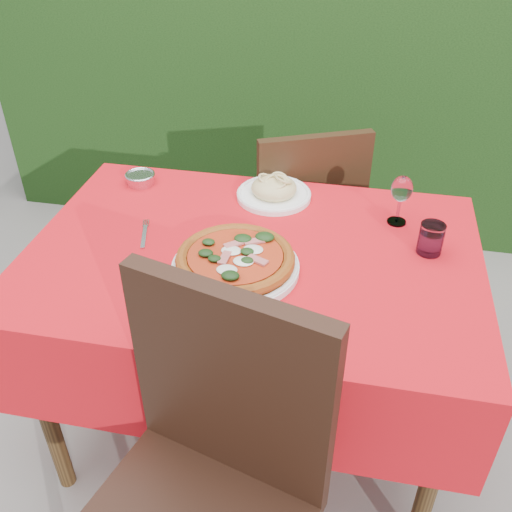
% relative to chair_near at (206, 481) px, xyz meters
% --- Properties ---
extents(ground, '(60.00, 60.00, 0.00)m').
position_rel_chair_near_xyz_m(ground, '(-0.03, 0.61, -0.58)').
color(ground, slate).
rests_on(ground, ground).
extents(hedge, '(3.20, 0.55, 1.78)m').
position_rel_chair_near_xyz_m(hedge, '(-0.03, 2.16, 0.34)').
color(hedge, black).
rests_on(hedge, ground).
extents(dining_table, '(1.26, 0.86, 0.75)m').
position_rel_chair_near_xyz_m(dining_table, '(-0.03, 0.61, 0.02)').
color(dining_table, '#4C3318').
rests_on(dining_table, ground).
extents(chair_near, '(0.56, 0.56, 1.01)m').
position_rel_chair_near_xyz_m(chair_near, '(0.00, 0.00, 0.00)').
color(chair_near, black).
rests_on(chair_near, ground).
extents(chair_far, '(0.53, 0.53, 0.89)m').
position_rel_chair_near_xyz_m(chair_far, '(0.05, 1.20, -0.07)').
color(chair_far, black).
rests_on(chair_far, ground).
extents(pizza_plate, '(0.38, 0.38, 0.06)m').
position_rel_chair_near_xyz_m(pizza_plate, '(-0.05, 0.51, 0.20)').
color(pizza_plate, silver).
rests_on(pizza_plate, dining_table).
extents(pasta_plate, '(0.24, 0.24, 0.07)m').
position_rel_chair_near_xyz_m(pasta_plate, '(-0.02, 0.91, 0.19)').
color(pasta_plate, white).
rests_on(pasta_plate, dining_table).
extents(water_glass, '(0.07, 0.07, 0.09)m').
position_rel_chair_near_xyz_m(water_glass, '(0.45, 0.70, 0.21)').
color(water_glass, white).
rests_on(water_glass, dining_table).
extents(wine_glass, '(0.06, 0.06, 0.15)m').
position_rel_chair_near_xyz_m(wine_glass, '(0.37, 0.84, 0.28)').
color(wine_glass, white).
rests_on(wine_glass, dining_table).
extents(fork, '(0.06, 0.16, 0.00)m').
position_rel_chair_near_xyz_m(fork, '(-0.35, 0.61, 0.17)').
color(fork, silver).
rests_on(fork, dining_table).
extents(steel_ramekin, '(0.09, 0.09, 0.03)m').
position_rel_chair_near_xyz_m(steel_ramekin, '(-0.47, 0.92, 0.19)').
color(steel_ramekin, silver).
rests_on(steel_ramekin, dining_table).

